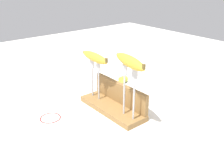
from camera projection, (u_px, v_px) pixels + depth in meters
The scene contains 10 objects.
ground_plane at pixel (112, 110), 1.11m from camera, with size 3.00×3.00×0.00m, color white.
wooden_board at pixel (112, 108), 1.10m from camera, with size 0.32×0.11×0.02m, color olive.
board_backstop at pixel (120, 93), 1.10m from camera, with size 0.32×0.02×0.09m, color olive.
fork_stand_left at pixel (95, 76), 1.13m from camera, with size 0.07×0.01×0.17m.
fork_stand_right at pixel (129, 88), 0.97m from camera, with size 0.08×0.01×0.21m.
banana_raised_left at pixel (95, 57), 1.09m from camera, with size 0.19×0.05×0.04m.
banana_raised_right at pixel (130, 61), 0.92m from camera, with size 0.20×0.08×0.04m.
fork_fallen_near at pixel (193, 103), 1.16m from camera, with size 0.08×0.19×0.01m.
banana_chunk_near at pixel (123, 79), 1.38m from camera, with size 0.04×0.04×0.04m.
wire_coil at pixel (50, 118), 1.05m from camera, with size 0.08×0.08×0.00m, color red.
Camera 1 is at (0.75, -0.61, 0.54)m, focal length 41.28 mm.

